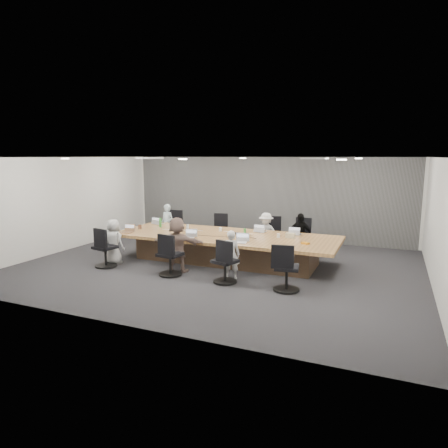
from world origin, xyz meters
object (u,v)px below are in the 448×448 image
at_px(bottle_green_left, 160,223).
at_px(stapler, 240,237).
at_px(person_0, 167,224).
at_px(person_3, 300,235).
at_px(snack_packet, 305,243).
at_px(chair_6, 225,265).
at_px(chair_1, 217,233).
at_px(canvas_bag, 290,235).
at_px(laptop_6, 239,242).
at_px(chair_0, 173,229).
at_px(person_6, 231,254).
at_px(chair_5, 170,258).
at_px(person_2, 266,233).
at_px(person_4, 114,242).
at_px(conference_table, 225,247).
at_px(laptop_0, 158,223).
at_px(bottle_clear, 188,228).
at_px(laptop_3, 296,234).
at_px(laptop_5, 188,238).
at_px(chair_7, 287,271).
at_px(chair_3, 302,239).
at_px(bottle_green_right, 245,233).
at_px(chair_2, 269,237).
at_px(laptop_4, 126,232).
at_px(chair_4, 105,251).
at_px(mug_brown, 140,227).
at_px(laptop_2, 260,231).

height_order(bottle_green_left, stapler, bottle_green_left).
height_order(person_0, person_3, person_0).
bearing_deg(snack_packet, chair_6, -137.06).
relative_size(chair_1, canvas_bag, 3.56).
height_order(person_0, snack_packet, person_0).
bearing_deg(laptop_6, bottle_green_left, 150.09).
bearing_deg(chair_0, person_6, 134.64).
bearing_deg(canvas_bag, person_0, 166.22).
relative_size(chair_5, person_2, 0.72).
height_order(chair_1, person_4, person_4).
bearing_deg(conference_table, stapler, -25.85).
distance_m(person_0, person_6, 4.29).
distance_m(conference_table, snack_packet, 2.26).
relative_size(laptop_0, bottle_clear, 1.58).
xyz_separation_m(person_2, laptop_3, (1.00, -0.55, 0.15)).
xyz_separation_m(person_3, laptop_5, (-2.44, -2.15, 0.13)).
bearing_deg(laptop_3, chair_7, 98.17).
relative_size(chair_0, stapler, 5.63).
relative_size(chair_3, laptop_3, 2.84).
bearing_deg(bottle_green_left, bottle_green_right, -8.81).
bearing_deg(chair_2, laptop_6, 71.74).
bearing_deg(chair_3, laptop_4, 35.04).
distance_m(chair_0, laptop_0, 0.95).
bearing_deg(chair_1, chair_4, 50.64).
height_order(bottle_clear, canvas_bag, bottle_clear).
bearing_deg(stapler, laptop_3, 25.83).
xyz_separation_m(chair_1, chair_7, (3.14, -3.40, 0.02)).
relative_size(laptop_0, person_2, 0.29).
xyz_separation_m(bottle_green_right, mug_brown, (-3.24, -0.03, -0.06)).
bearing_deg(person_0, canvas_bag, -3.28).
bearing_deg(laptop_6, laptop_0, 145.37).
height_order(laptop_4, mug_brown, mug_brown).
xyz_separation_m(conference_table, person_6, (0.71, -1.35, 0.17)).
bearing_deg(person_4, chair_1, -113.78).
distance_m(chair_2, chair_6, 3.40).
xyz_separation_m(chair_1, person_4, (-1.63, -3.05, 0.18)).
height_order(person_4, laptop_6, person_4).
bearing_deg(laptop_0, chair_0, -77.55).
bearing_deg(chair_7, person_0, 136.37).
bearing_deg(laptop_6, chair_3, 58.83).
xyz_separation_m(person_0, bottle_clear, (1.51, -1.41, 0.20)).
distance_m(laptop_2, laptop_5, 2.15).
relative_size(laptop_3, laptop_5, 0.99).
bearing_deg(chair_2, person_4, 24.29).
height_order(person_3, person_6, person_3).
bearing_deg(mug_brown, bottle_green_left, 49.26).
xyz_separation_m(bottle_green_right, snack_packet, (1.62, -0.18, -0.10)).
xyz_separation_m(laptop_5, mug_brown, (-1.93, 0.66, 0.05)).
bearing_deg(bottle_green_left, laptop_2, 9.03).
bearing_deg(chair_7, laptop_4, 158.36).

